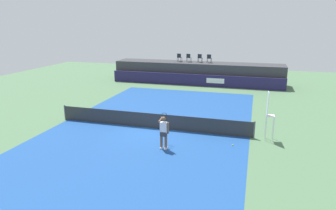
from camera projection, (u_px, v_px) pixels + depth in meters
name	position (u px, v px, depth m)	size (l,w,h in m)	color
ground_plane	(165.00, 114.00, 21.90)	(48.00, 48.00, 0.00)	#4C704C
court_inner	(151.00, 128.00, 19.12)	(12.00, 22.00, 0.00)	#1C478C
sponsor_wall	(194.00, 80.00, 31.47)	(18.00, 0.22, 1.20)	#231E4C
spectator_platform	(198.00, 73.00, 33.00)	(18.00, 2.80, 2.20)	#38383D
spectator_chair_far_left	(179.00, 57.00, 33.22)	(0.47, 0.47, 0.89)	#1E232D
spectator_chair_left	(189.00, 57.00, 32.97)	(0.48, 0.48, 0.89)	#1E232D
spectator_chair_center	(200.00, 58.00, 32.69)	(0.47, 0.47, 0.89)	#1E232D
spectator_chair_right	(209.00, 58.00, 32.38)	(0.46, 0.46, 0.89)	#1E232D
umpire_chair	(269.00, 113.00, 16.84)	(0.47, 0.47, 2.76)	white
tennis_net	(151.00, 121.00, 19.00)	(12.40, 0.02, 0.95)	#2D2D2D
net_post_near	(65.00, 112.00, 20.65)	(0.10, 0.10, 1.00)	#4C4C51
net_post_far	(254.00, 130.00, 17.33)	(0.10, 0.10, 1.00)	#4C4C51
tennis_player	(164.00, 131.00, 15.75)	(0.69, 1.12, 1.77)	white
tennis_ball	(233.00, 145.00, 16.37)	(0.07, 0.07, 0.07)	#D8EA33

